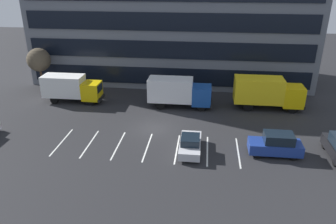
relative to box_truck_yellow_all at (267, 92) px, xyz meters
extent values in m
plane|color=#262628|center=(-12.39, -6.97, -2.12)|extent=(120.00, 120.00, 0.00)
cube|color=slate|center=(-12.39, 11.03, 8.68)|extent=(39.12, 11.78, 21.60)
cube|color=black|center=(-12.39, 5.08, -0.14)|extent=(37.55, 0.16, 2.30)
cube|color=black|center=(-12.39, 5.08, 3.46)|extent=(37.55, 0.16, 2.30)
cube|color=black|center=(-12.39, 5.08, 7.06)|extent=(37.55, 0.16, 2.30)
cube|color=silver|center=(-20.79, -10.88, -2.11)|extent=(0.14, 5.40, 0.01)
cube|color=silver|center=(-17.99, -10.88, -2.11)|extent=(0.14, 5.40, 0.01)
cube|color=silver|center=(-15.19, -10.88, -2.11)|extent=(0.14, 5.40, 0.01)
cube|color=silver|center=(-12.39, -10.88, -2.11)|extent=(0.14, 5.40, 0.01)
cube|color=silver|center=(-9.59, -10.88, -2.11)|extent=(0.14, 5.40, 0.01)
cube|color=silver|center=(-6.79, -10.88, -2.11)|extent=(0.14, 5.40, 0.01)
cube|color=silver|center=(-3.99, -10.88, -2.11)|extent=(0.14, 5.40, 0.01)
cube|color=yellow|center=(2.95, 0.00, -0.40)|extent=(2.36, 2.58, 2.36)
cube|color=black|center=(4.11, 0.00, 0.07)|extent=(0.06, 2.16, 1.04)
cube|color=yellow|center=(-1.03, 0.00, 0.19)|extent=(5.58, 2.68, 2.90)
cube|color=black|center=(4.18, 0.00, -1.42)|extent=(0.21, 2.58, 0.43)
cylinder|color=black|center=(2.95, 1.11, -1.58)|extent=(1.07, 0.32, 1.07)
cylinder|color=black|center=(2.95, -1.11, -1.58)|extent=(1.07, 0.32, 1.07)
cylinder|color=black|center=(-2.14, 1.11, -1.58)|extent=(1.07, 0.32, 1.07)
cylinder|color=black|center=(-2.14, -1.11, -1.58)|extent=(1.07, 0.32, 1.07)
cube|color=yellow|center=(-21.14, -0.57, -0.58)|extent=(2.11, 2.31, 2.11)
cube|color=black|center=(-20.10, -0.57, -0.16)|extent=(0.06, 1.94, 0.93)
cube|color=white|center=(-24.69, -0.57, -0.05)|extent=(5.00, 2.40, 2.59)
cube|color=black|center=(-20.03, -0.57, -1.49)|extent=(0.19, 2.31, 0.38)
cylinder|color=black|center=(-21.14, 0.42, -1.63)|extent=(0.96, 0.29, 0.96)
cylinder|color=black|center=(-21.14, -1.56, -1.63)|extent=(0.96, 0.29, 0.96)
cylinder|color=black|center=(-25.69, 0.42, -1.63)|extent=(0.96, 0.29, 0.96)
cylinder|color=black|center=(-25.69, -1.56, -1.63)|extent=(0.96, 0.29, 0.96)
cube|color=#194799|center=(-7.62, -0.71, -0.50)|extent=(2.22, 2.42, 2.22)
cube|color=black|center=(-6.54, -0.71, -0.06)|extent=(0.06, 2.03, 0.98)
cube|color=white|center=(-11.35, -0.71, 0.05)|extent=(5.24, 2.52, 2.72)
cube|color=black|center=(-6.47, -0.71, -1.46)|extent=(0.20, 2.42, 0.40)
cylinder|color=black|center=(-7.62, 0.32, -1.61)|extent=(1.01, 0.30, 1.01)
cylinder|color=black|center=(-7.62, -1.75, -1.61)|extent=(1.01, 0.30, 1.01)
cylinder|color=black|center=(-12.40, 0.32, -1.61)|extent=(1.01, 0.30, 1.01)
cylinder|color=black|center=(-12.40, -1.75, -1.61)|extent=(1.01, 0.30, 1.01)
cube|color=silver|center=(-8.36, -11.18, -1.50)|extent=(1.89, 4.51, 0.73)
cube|color=black|center=(-8.36, -11.40, -0.82)|extent=(1.66, 1.89, 0.63)
cylinder|color=black|center=(-9.18, -9.74, -1.80)|extent=(0.23, 0.63, 0.63)
cylinder|color=black|center=(-7.55, -9.74, -1.80)|extent=(0.23, 0.63, 0.63)
cylinder|color=black|center=(-9.18, -12.62, -1.80)|extent=(0.23, 0.63, 0.63)
cylinder|color=black|center=(-7.55, -12.62, -1.80)|extent=(0.23, 0.63, 0.63)
cube|color=navy|center=(-0.84, -10.82, -1.36)|extent=(4.62, 1.96, 0.95)
cube|color=black|center=(-0.61, -10.82, -0.45)|extent=(2.54, 1.72, 0.85)
cylinder|color=black|center=(-2.32, -11.68, -1.77)|extent=(0.68, 0.22, 0.68)
cylinder|color=black|center=(-2.32, -9.97, -1.77)|extent=(0.68, 0.22, 0.68)
cylinder|color=black|center=(0.64, -11.68, -1.77)|extent=(0.68, 0.22, 0.68)
cylinder|color=black|center=(0.64, -9.97, -1.77)|extent=(0.68, 0.22, 0.68)
cylinder|color=black|center=(3.95, -9.19, -1.77)|extent=(0.22, 0.68, 0.68)
cylinder|color=black|center=(3.95, -12.15, -1.77)|extent=(0.22, 0.68, 0.68)
cylinder|color=#473323|center=(-29.39, 3.04, -0.59)|extent=(0.28, 0.28, 3.04)
sphere|color=#4C4233|center=(-29.39, 3.04, 2.15)|extent=(3.10, 3.10, 3.10)
camera|label=1|loc=(-7.33, -37.32, 13.19)|focal=35.05mm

